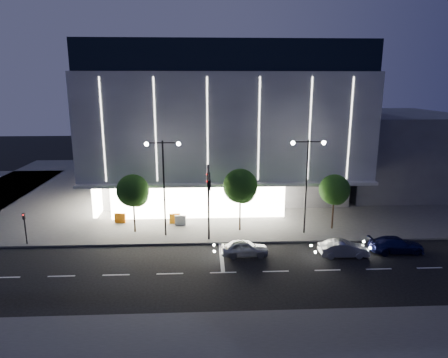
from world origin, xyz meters
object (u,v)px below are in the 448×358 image
object	(u,v)px
car_third	(396,245)
ped_signal_far	(25,225)
street_lamp_west	(164,174)
tree_mid	(240,188)
barrier_d	(180,220)
barrier_c	(175,218)
street_lamp_east	(307,173)
car_second	(343,249)
barrier_a	(120,218)
tree_left	(133,192)
car_lead	(245,248)
tree_right	(335,191)
traffic_mast	(209,192)

from	to	relation	value
car_third	ped_signal_far	bearing A→B (deg)	84.67
street_lamp_west	tree_mid	distance (m)	7.28
barrier_d	barrier_c	bearing A→B (deg)	141.74
street_lamp_east	tree_mid	world-z (taller)	street_lamp_east
car_third	barrier_c	xyz separation A→B (m)	(-19.13, 7.66, -0.01)
car_second	car_third	size ratio (longest dim) A/B	0.88
street_lamp_west	barrier_a	bearing A→B (deg)	143.89
street_lamp_west	car_second	size ratio (longest dim) A/B	2.25
barrier_a	barrier_c	distance (m)	5.55
barrier_a	tree_left	bearing A→B (deg)	-42.91
ped_signal_far	car_lead	world-z (taller)	ped_signal_far
barrier_d	tree_right	bearing A→B (deg)	0.78
car_third	traffic_mast	bearing A→B (deg)	83.48
car_second	barrier_d	size ratio (longest dim) A/B	3.64
ped_signal_far	tree_left	size ratio (longest dim) A/B	0.52
car_third	barrier_d	world-z (taller)	car_third
barrier_d	car_second	bearing A→B (deg)	-22.16
car_lead	barrier_a	bearing A→B (deg)	55.12
tree_left	tree_mid	size ratio (longest dim) A/B	0.93
car_third	barrier_d	size ratio (longest dim) A/B	4.13
tree_mid	tree_right	bearing A→B (deg)	-0.00
tree_left	tree_right	world-z (taller)	tree_left
street_lamp_west	car_third	world-z (taller)	street_lamp_west
street_lamp_west	car_third	size ratio (longest dim) A/B	1.98
street_lamp_east	car_second	distance (m)	7.60
tree_right	street_lamp_west	bearing A→B (deg)	-176.36
tree_left	car_third	xyz separation A→B (m)	(22.73, -5.48, -3.37)
tree_mid	car_third	bearing A→B (deg)	-23.28
ped_signal_far	car_third	world-z (taller)	ped_signal_far
car_second	barrier_d	bearing A→B (deg)	61.82
tree_mid	barrier_c	world-z (taller)	tree_mid
street_lamp_west	barrier_d	bearing A→B (deg)	64.81
tree_right	barrier_a	size ratio (longest dim) A/B	5.01
traffic_mast	barrier_a	size ratio (longest dim) A/B	6.43
barrier_a	street_lamp_west	bearing A→B (deg)	-26.14
barrier_a	car_lead	bearing A→B (deg)	-24.49
tree_mid	barrier_d	bearing A→B (deg)	164.75
traffic_mast	barrier_a	bearing A→B (deg)	144.98
tree_mid	car_third	size ratio (longest dim) A/B	1.35
car_lead	car_second	xyz separation A→B (m)	(8.10, -0.52, -0.00)
barrier_a	barrier_c	bearing A→B (deg)	6.06
tree_right	tree_mid	bearing A→B (deg)	180.00
tree_mid	car_third	distance (m)	14.33
car_second	car_third	world-z (taller)	same
traffic_mast	car_third	bearing A→B (deg)	-6.50
barrier_a	barrier_d	distance (m)	6.22
tree_right	car_second	bearing A→B (deg)	-99.38
car_second	barrier_a	distance (m)	21.73
car_third	barrier_a	world-z (taller)	car_third
car_lead	barrier_c	bearing A→B (deg)	38.71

